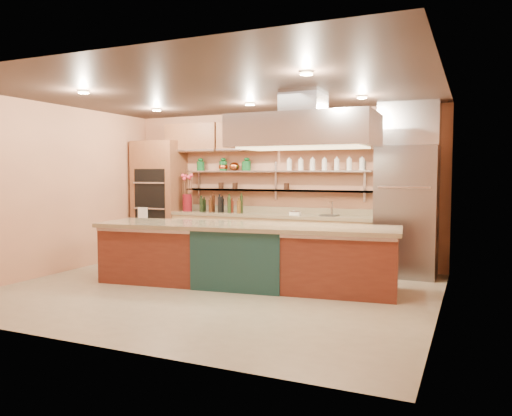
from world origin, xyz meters
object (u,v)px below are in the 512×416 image
at_px(flower_vase, 187,203).
at_px(copper_kettle, 234,166).
at_px(green_canister, 245,166).
at_px(refrigerator, 407,211).
at_px(kitchen_scale, 295,212).
at_px(island, 245,255).

relative_size(flower_vase, copper_kettle, 1.65).
bearing_deg(green_canister, refrigerator, -4.41).
bearing_deg(copper_kettle, kitchen_scale, -9.58).
height_order(kitchen_scale, copper_kettle, copper_kettle).
relative_size(refrigerator, flower_vase, 6.42).
bearing_deg(green_canister, island, -65.34).
height_order(refrigerator, flower_vase, refrigerator).
bearing_deg(island, green_canister, 107.52).
xyz_separation_m(flower_vase, copper_kettle, (0.92, 0.22, 0.70)).
xyz_separation_m(copper_kettle, green_canister, (0.23, 0.00, 0.00)).
bearing_deg(kitchen_scale, green_canister, 164.15).
bearing_deg(refrigerator, island, -140.81).
distance_m(island, flower_vase, 2.74).
bearing_deg(refrigerator, green_canister, 175.59).
relative_size(island, green_canister, 26.78).
xyz_separation_m(island, copper_kettle, (-1.12, 1.94, 1.34)).
bearing_deg(kitchen_scale, island, -100.49).
height_order(refrigerator, green_canister, refrigerator).
xyz_separation_m(island, flower_vase, (-2.04, 1.72, 0.64)).
xyz_separation_m(flower_vase, green_canister, (1.15, 0.22, 0.70)).
bearing_deg(green_canister, flower_vase, -169.14).
xyz_separation_m(refrigerator, flower_vase, (-4.13, 0.01, 0.04)).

